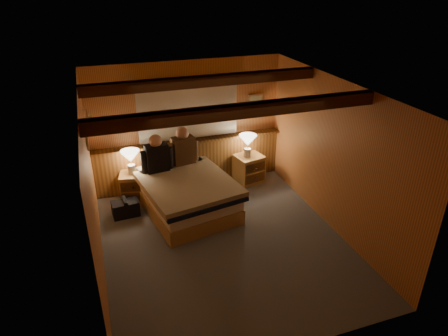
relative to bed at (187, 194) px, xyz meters
name	(u,v)px	position (x,y,z in m)	size (l,w,h in m)	color
floor	(224,242)	(0.31, -1.08, -0.32)	(4.20, 4.20, 0.00)	#555B65
ceiling	(224,90)	(0.31, -1.08, 2.08)	(4.20, 4.20, 0.00)	#BC9346
wall_back	(188,125)	(0.31, 1.02, 0.88)	(3.60, 3.60, 0.00)	#D8894D
wall_left	(92,194)	(-1.49, -1.08, 0.88)	(4.20, 4.20, 0.00)	#D8894D
wall_right	(334,156)	(2.11, -1.08, 0.88)	(4.20, 4.20, 0.00)	#D8894D
wall_front	(293,266)	(0.31, -3.18, 0.88)	(3.60, 3.60, 0.00)	#D8894D
wainscot	(190,161)	(0.31, 0.95, 0.16)	(3.60, 0.23, 0.94)	brown
curtain_window	(188,110)	(0.31, 0.95, 1.20)	(2.18, 0.09, 1.11)	#3F220F
ceiling_beams	(220,94)	(0.31, -0.93, 1.99)	(3.60, 1.65, 0.16)	#3F220F
coat_rail	(89,120)	(-1.40, 0.50, 1.35)	(0.05, 0.55, 0.24)	silver
framed_print	(256,100)	(1.66, 1.00, 1.23)	(0.30, 0.04, 0.25)	tan
bed	(187,194)	(0.00, 0.00, 0.00)	(1.68, 2.02, 0.62)	tan
nightstand_left	(135,187)	(-0.80, 0.68, -0.05)	(0.57, 0.53, 0.53)	tan
nightstand_right	(249,169)	(1.43, 0.67, -0.04)	(0.59, 0.55, 0.56)	tan
lamp_left	(130,158)	(-0.82, 0.69, 0.52)	(0.34, 0.34, 0.44)	silver
lamp_right	(248,142)	(1.38, 0.65, 0.55)	(0.34, 0.34, 0.44)	silver
person_left	(157,156)	(-0.39, 0.50, 0.57)	(0.57, 0.27, 0.70)	black
person_right	(183,148)	(0.12, 0.65, 0.58)	(0.58, 0.30, 0.72)	#452F1B
duffel_bag	(126,208)	(-1.04, 0.18, -0.18)	(0.46, 0.30, 0.32)	black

